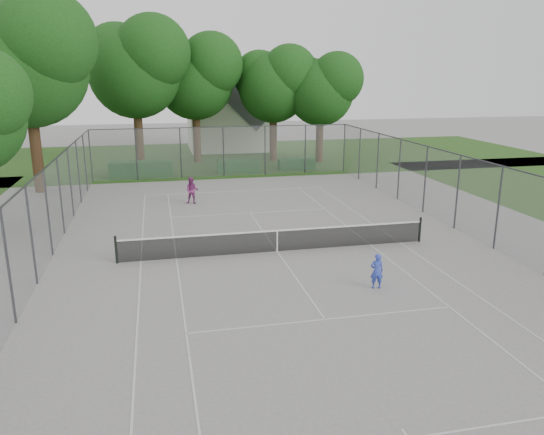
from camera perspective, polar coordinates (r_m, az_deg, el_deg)
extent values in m
plane|color=slate|center=(21.94, 0.56, -3.70)|extent=(120.00, 120.00, 0.00)
cube|color=#204212|center=(47.00, -6.58, 6.46)|extent=(60.00, 20.00, 0.00)
cube|color=beige|center=(33.22, -4.03, 2.85)|extent=(10.97, 0.06, 0.01)
cube|color=beige|center=(21.46, -13.91, -4.60)|extent=(0.06, 23.77, 0.01)
cube|color=beige|center=(23.72, 13.60, -2.66)|extent=(0.06, 23.77, 0.01)
cube|color=beige|center=(21.45, -10.25, -4.39)|extent=(0.06, 23.77, 0.01)
cube|color=beige|center=(23.17, 10.54, -2.91)|extent=(0.06, 23.77, 0.01)
cube|color=beige|center=(16.23, 5.71, -10.86)|extent=(8.23, 0.06, 0.01)
cube|color=beige|center=(27.95, -2.37, 0.49)|extent=(8.23, 0.06, 0.01)
cube|color=beige|center=(21.94, 0.56, -3.68)|extent=(0.06, 12.80, 0.01)
cube|color=beige|center=(12.02, 14.13, -21.63)|extent=(0.06, 0.30, 0.01)
cube|color=beige|center=(33.07, -3.99, 2.80)|extent=(0.06, 0.30, 0.01)
cylinder|color=black|center=(21.34, -16.42, -3.35)|extent=(0.10, 0.10, 1.10)
cylinder|color=black|center=(23.96, 15.62, -1.25)|extent=(0.10, 0.10, 1.10)
cube|color=black|center=(21.80, 0.56, -2.58)|extent=(12.67, 0.01, 0.86)
cube|color=white|center=(21.66, 0.57, -1.42)|extent=(12.77, 0.03, 0.06)
cube|color=white|center=(21.80, 0.56, -2.60)|extent=(0.05, 0.02, 0.88)
cylinder|color=#38383D|center=(37.86, -18.95, 6.28)|extent=(0.08, 0.08, 3.50)
cylinder|color=#38383D|center=(40.01, 7.77, 7.41)|extent=(0.08, 0.08, 3.50)
cube|color=slate|center=(37.90, -5.23, 7.05)|extent=(18.00, 0.02, 3.50)
cube|color=slate|center=(21.37, -23.66, -0.63)|extent=(0.02, 34.00, 3.50)
cube|color=slate|center=(24.99, 21.14, 1.79)|extent=(0.02, 34.00, 3.50)
cube|color=#38383D|center=(37.69, -5.29, 9.69)|extent=(18.00, 0.05, 0.05)
cube|color=#38383D|center=(21.00, -24.17, 3.97)|extent=(0.05, 34.00, 0.05)
cube|color=#38383D|center=(24.67, 21.52, 5.75)|extent=(0.05, 34.00, 0.05)
cylinder|color=#352213|center=(42.22, -14.11, 8.40)|extent=(0.65, 0.65, 4.82)
sphere|color=#11390F|center=(41.96, -14.55, 14.92)|extent=(6.85, 6.85, 6.85)
sphere|color=#11390F|center=(40.94, -12.72, 16.96)|extent=(5.48, 5.48, 5.48)
sphere|color=#11390F|center=(42.88, -16.27, 16.18)|extent=(5.14, 5.14, 5.14)
cylinder|color=#352213|center=(44.35, -8.09, 8.73)|extent=(0.63, 0.63, 4.38)
sphere|color=#11390F|center=(44.08, -8.30, 14.38)|extent=(6.23, 6.23, 6.23)
sphere|color=#11390F|center=(43.26, -6.56, 16.08)|extent=(4.98, 4.98, 4.98)
sphere|color=#11390F|center=(44.78, -9.87, 15.53)|extent=(4.67, 4.67, 4.67)
cylinder|color=#352213|center=(44.69, 0.12, 8.69)|extent=(0.62, 0.62, 4.00)
sphere|color=#11390F|center=(44.41, 0.13, 13.81)|extent=(5.69, 5.69, 5.69)
sphere|color=#11390F|center=(43.82, 1.88, 15.27)|extent=(4.55, 4.55, 4.55)
sphere|color=#11390F|center=(44.88, -1.36, 14.91)|extent=(4.27, 4.27, 4.27)
cylinder|color=#352213|center=(44.27, 5.13, 8.40)|extent=(0.61, 0.61, 3.75)
sphere|color=#11390F|center=(43.98, 5.25, 13.24)|extent=(5.33, 5.33, 5.33)
sphere|color=#11390F|center=(43.53, 7.00, 14.58)|extent=(4.27, 4.27, 4.27)
sphere|color=#11390F|center=(44.33, 3.82, 14.32)|extent=(4.00, 4.00, 4.00)
cylinder|color=#352213|center=(35.59, -24.01, 6.49)|extent=(0.66, 0.66, 5.00)
sphere|color=#11390F|center=(35.29, -24.91, 14.50)|extent=(7.11, 7.11, 7.11)
sphere|color=#11390F|center=(34.02, -23.13, 17.11)|extent=(5.69, 5.69, 5.69)
sphere|color=#11390F|center=(36.45, -26.79, 15.96)|extent=(5.33, 5.33, 5.33)
cube|color=#164518|center=(38.88, -13.90, 5.08)|extent=(4.40, 1.32, 1.10)
cube|color=#164518|center=(39.37, -3.60, 5.54)|extent=(3.11, 0.89, 0.98)
cube|color=#164518|center=(40.69, 2.64, 5.76)|extent=(2.77, 1.01, 0.83)
cube|color=silver|center=(51.51, -4.49, 10.55)|extent=(7.80, 5.85, 5.85)
cube|color=#414146|center=(51.36, -4.56, 13.81)|extent=(7.73, 6.05, 7.73)
imported|color=#3245BC|center=(18.48, 11.21, -5.67)|extent=(0.49, 0.37, 1.24)
imported|color=#832B6B|center=(30.11, -8.60, 2.88)|extent=(0.86, 0.74, 1.52)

